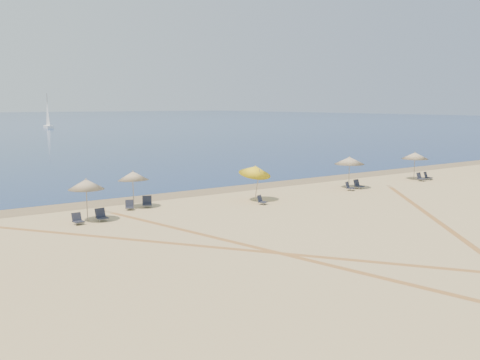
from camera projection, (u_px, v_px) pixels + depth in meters
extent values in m
plane|color=olive|center=(210.00, 191.00, 38.96)|extent=(500.00, 500.00, 0.00)
cylinder|color=gray|center=(87.00, 201.00, 28.78)|extent=(0.05, 0.05, 2.21)
cone|color=#FFF1CB|center=(86.00, 184.00, 28.65)|extent=(1.95, 1.95, 0.55)
sphere|color=gray|center=(86.00, 179.00, 28.60)|extent=(0.08, 0.08, 0.08)
cylinder|color=gray|center=(133.00, 190.00, 32.64)|extent=(0.05, 0.15, 2.14)
cone|color=#FFF1CB|center=(133.00, 176.00, 32.47)|extent=(1.92, 1.94, 0.64)
sphere|color=gray|center=(133.00, 171.00, 32.43)|extent=(0.08, 0.08, 0.08)
cylinder|color=gray|center=(257.00, 185.00, 34.63)|extent=(0.05, 0.59, 2.22)
cone|color=yellow|center=(255.00, 170.00, 34.69)|extent=(2.14, 2.21, 1.04)
sphere|color=gray|center=(255.00, 166.00, 34.65)|extent=(0.08, 0.08, 0.08)
cylinder|color=gray|center=(349.00, 173.00, 40.11)|extent=(0.05, 0.05, 2.27)
cone|color=#FFF1CB|center=(349.00, 161.00, 39.97)|extent=(2.29, 2.29, 0.55)
sphere|color=gray|center=(350.00, 157.00, 39.92)|extent=(0.08, 0.08, 0.08)
cylinder|color=gray|center=(414.00, 167.00, 44.76)|extent=(0.05, 0.05, 2.18)
cone|color=#FFF1CB|center=(415.00, 156.00, 44.62)|extent=(2.24, 2.24, 0.55)
sphere|color=gray|center=(415.00, 152.00, 44.58)|extent=(0.08, 0.08, 0.08)
cube|color=black|center=(78.00, 222.00, 28.06)|extent=(0.55, 0.55, 0.05)
cube|color=black|center=(76.00, 217.00, 28.22)|extent=(0.53, 0.23, 0.46)
cylinder|color=#A5A5AD|center=(76.00, 224.00, 27.79)|extent=(0.02, 0.02, 0.17)
cylinder|color=#A5A5AD|center=(83.00, 223.00, 28.04)|extent=(0.02, 0.02, 0.17)
cube|color=black|center=(102.00, 218.00, 28.90)|extent=(0.60, 0.60, 0.05)
cube|color=black|center=(100.00, 213.00, 29.08)|extent=(0.58, 0.25, 0.51)
cylinder|color=#A5A5AD|center=(100.00, 221.00, 28.60)|extent=(0.02, 0.02, 0.19)
cylinder|color=#A5A5AD|center=(108.00, 220.00, 28.88)|extent=(0.02, 0.02, 0.19)
cube|color=black|center=(130.00, 208.00, 31.89)|extent=(0.64, 0.64, 0.04)
cube|color=black|center=(129.00, 203.00, 32.10)|extent=(0.53, 0.35, 0.44)
cylinder|color=#A5A5AD|center=(127.00, 209.00, 31.72)|extent=(0.02, 0.02, 0.16)
cylinder|color=#A5A5AD|center=(134.00, 209.00, 31.80)|extent=(0.02, 0.02, 0.16)
cube|color=black|center=(147.00, 205.00, 32.70)|extent=(0.77, 0.77, 0.05)
cube|color=black|center=(147.00, 200.00, 32.94)|extent=(0.62, 0.43, 0.52)
cylinder|color=#A5A5AD|center=(145.00, 207.00, 32.50)|extent=(0.03, 0.03, 0.19)
cylinder|color=#A5A5AD|center=(152.00, 206.00, 32.58)|extent=(0.03, 0.03, 0.19)
cube|color=black|center=(263.00, 202.00, 33.68)|extent=(0.64, 0.64, 0.04)
cube|color=black|center=(260.00, 198.00, 33.77)|extent=(0.52, 0.36, 0.44)
cylinder|color=#A5A5AD|center=(263.00, 204.00, 33.38)|extent=(0.02, 0.02, 0.16)
cylinder|color=#A5A5AD|center=(266.00, 203.00, 33.71)|extent=(0.02, 0.02, 0.16)
cube|color=black|center=(351.00, 188.00, 39.11)|extent=(0.71, 0.71, 0.05)
cube|color=black|center=(347.00, 185.00, 39.21)|extent=(0.57, 0.40, 0.48)
cylinder|color=#A5A5AD|center=(352.00, 190.00, 38.79)|extent=(0.02, 0.02, 0.17)
cylinder|color=#A5A5AD|center=(354.00, 189.00, 39.15)|extent=(0.02, 0.02, 0.17)
cube|color=black|center=(359.00, 186.00, 39.90)|extent=(0.64, 0.64, 0.05)
cube|color=black|center=(356.00, 183.00, 40.08)|extent=(0.60, 0.28, 0.51)
cylinder|color=#A5A5AD|center=(360.00, 188.00, 39.60)|extent=(0.03, 0.03, 0.19)
cylinder|color=#A5A5AD|center=(363.00, 188.00, 39.90)|extent=(0.03, 0.03, 0.19)
cube|color=black|center=(422.00, 179.00, 43.87)|extent=(0.65, 0.65, 0.05)
cube|color=black|center=(419.00, 176.00, 44.04)|extent=(0.60, 0.29, 0.51)
cylinder|color=#A5A5AD|center=(422.00, 181.00, 43.56)|extent=(0.03, 0.03, 0.19)
cylinder|color=#A5A5AD|center=(425.00, 180.00, 43.87)|extent=(0.03, 0.03, 0.19)
cube|color=black|center=(429.00, 178.00, 44.63)|extent=(0.68, 0.68, 0.05)
cube|color=black|center=(426.00, 175.00, 44.76)|extent=(0.58, 0.35, 0.49)
cylinder|color=#A5A5AD|center=(430.00, 179.00, 44.31)|extent=(0.02, 0.02, 0.18)
cylinder|color=#A5A5AD|center=(431.00, 179.00, 44.65)|extent=(0.02, 0.02, 0.18)
cube|color=white|center=(48.00, 127.00, 139.66)|extent=(1.95, 6.23, 0.67)
cylinder|color=gray|center=(48.00, 110.00, 139.04)|extent=(0.13, 0.13, 8.93)
plane|color=tan|center=(307.00, 260.00, 21.77)|extent=(33.74, 33.74, 0.00)
plane|color=tan|center=(285.00, 255.00, 22.50)|extent=(33.74, 33.74, 0.00)
plane|color=tan|center=(450.00, 230.00, 26.80)|extent=(39.30, 39.30, 0.00)
plane|color=tan|center=(444.00, 225.00, 27.88)|extent=(39.30, 39.30, 0.00)
plane|color=tan|center=(179.00, 244.00, 24.20)|extent=(39.23, 39.23, 0.00)
plane|color=tan|center=(158.00, 242.00, 24.55)|extent=(39.23, 39.23, 0.00)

